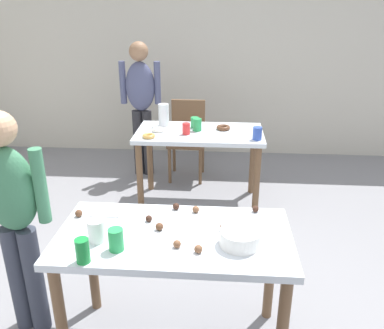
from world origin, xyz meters
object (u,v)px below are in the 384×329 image
Objects in this scene: dining_table_near at (174,251)px; person_adult_far at (141,98)px; chair_far_table at (187,134)px; soda_can at (83,251)px; dining_table_far at (199,142)px; pitcher_far at (164,115)px; person_girl_near at (13,210)px; mixing_bowl at (240,238)px.

person_adult_far is at bearing 104.67° from dining_table_near.
chair_far_table is 0.58× the size of person_adult_far.
dining_table_far is at bearing 78.44° from soda_can.
soda_can reaches higher than dining_table_near.
soda_can is 2.26m from pitcher_far.
mixing_bowl is at bearing -6.64° from person_girl_near.
mixing_bowl is 0.95× the size of pitcher_far.
dining_table_far is 2.14m from soda_can.
chair_far_table is at bearing 104.33° from dining_table_far.
person_adult_far is at bearing 179.91° from chair_far_table.
person_adult_far is 2.77m from mixing_bowl.
person_girl_near is (-0.76, -2.44, 0.32)m from chair_far_table.
dining_table_near is 1.82m from dining_table_far.
dining_table_near is at bearing -75.33° from person_adult_far.
person_girl_near is at bearing -106.64° from pitcher_far.
dining_table_far is (0.03, 1.82, -0.00)m from dining_table_near.
dining_table_near is 0.92m from person_girl_near.
mixing_bowl is at bearing -80.72° from dining_table_far.
chair_far_table is at bearing 93.25° from dining_table_near.
person_girl_near is at bearing -95.73° from person_adult_far.
mixing_bowl is (0.49, -2.58, 0.29)m from chair_far_table.
mixing_bowl is 1.69× the size of soda_can.
dining_table_far is 1.99m from person_girl_near.
dining_table_far is 0.87× the size of person_girl_near.
person_adult_far is at bearing 135.05° from dining_table_far.
dining_table_far is at bearing -75.67° from chair_far_table.
person_girl_near is 0.92× the size of person_adult_far.
person_adult_far reaches higher than mixing_bowl.
soda_can is at bearing -34.15° from person_girl_near.
dining_table_far is 5.51× the size of pitcher_far.
chair_far_table is at bearing 70.44° from pitcher_far.
dining_table_far is 1.38× the size of chair_far_table.
dining_table_far is 0.79× the size of person_adult_far.
person_adult_far is 12.36× the size of soda_can.
dining_table_near is at bearing -91.05° from dining_table_far.
person_girl_near is 2.00m from pitcher_far.
soda_can is at bearing -164.98° from mixing_bowl.
person_adult_far is at bearing 111.14° from mixing_bowl.
dining_table_near is 0.82× the size of person_adult_far.
dining_table_near is 2.51m from chair_far_table.
person_girl_near reaches higher than dining_table_far.
pitcher_far is (-0.19, -0.53, 0.36)m from chair_far_table.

